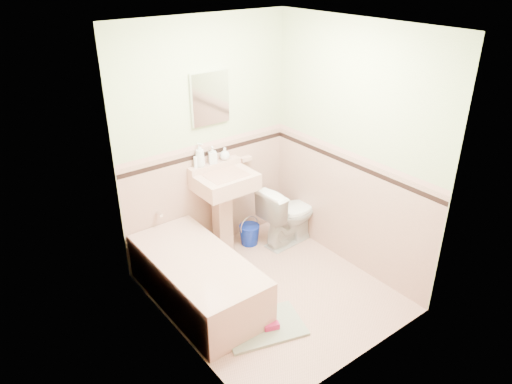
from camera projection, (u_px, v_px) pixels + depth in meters
floor at (271, 292)px, 4.73m from camera, size 2.20×2.20×0.00m
ceiling at (276, 26)px, 3.62m from camera, size 2.20×2.20×0.00m
wall_back at (206, 141)px, 4.96m from camera, size 2.50×0.00×2.50m
wall_front at (372, 228)px, 3.39m from camera, size 2.50×0.00×2.50m
wall_left at (171, 210)px, 3.63m from camera, size 0.00×2.50×2.50m
wall_right at (352, 151)px, 4.72m from camera, size 0.00×2.50×2.50m
wainscot_back at (210, 197)px, 5.24m from camera, size 2.00×0.00×2.00m
wainscot_front at (361, 300)px, 3.69m from camera, size 2.00×0.00×2.00m
wainscot_left at (179, 279)px, 3.93m from camera, size 0.00×2.20×2.20m
wainscot_right at (346, 209)px, 5.00m from camera, size 0.00×2.20×2.20m
accent_back at (208, 153)px, 5.00m from camera, size 2.00×0.00×2.00m
accent_front at (368, 243)px, 3.46m from camera, size 2.00×0.00×2.00m
accent_left at (175, 224)px, 3.70m from camera, size 0.00×2.20×2.20m
accent_right at (350, 163)px, 4.77m from camera, size 0.00×2.20×2.20m
cap_back at (207, 144)px, 4.96m from camera, size 2.00×0.00×2.00m
cap_front at (369, 231)px, 3.42m from camera, size 2.00×0.00×2.00m
cap_left at (174, 213)px, 3.66m from camera, size 0.00×2.20×2.20m
cap_right at (351, 154)px, 4.72m from camera, size 0.00×2.20×2.20m
bathtub at (198, 280)px, 4.53m from camera, size 0.70×1.50×0.45m
tub_faucet at (159, 213)px, 4.86m from camera, size 0.04×0.12×0.04m
sink at (225, 214)px, 5.16m from camera, size 0.61×0.50×0.95m
sink_faucet at (217, 170)px, 5.05m from camera, size 0.02×0.02×0.10m
medicine_cabinet at (210, 98)px, 4.76m from camera, size 0.42×0.04×0.53m
soap_dish at (245, 159)px, 5.32m from camera, size 0.13×0.08×0.04m
soap_bottle_left at (200, 155)px, 4.90m from camera, size 0.12×0.12×0.25m
soap_bottle_mid at (212, 155)px, 4.99m from camera, size 0.11×0.11×0.18m
soap_bottle_right at (225, 154)px, 5.09m from camera, size 0.13×0.13×0.14m
tube at (195, 162)px, 4.90m from camera, size 0.04×0.04×0.12m
toilet at (289, 214)px, 5.41m from camera, size 0.72×0.45×0.71m
bucket at (249, 235)px, 5.47m from camera, size 0.30×0.30×0.23m
bath_mat at (263, 327)px, 4.27m from camera, size 0.80×0.65×0.03m
shoe at (272, 326)px, 4.22m from camera, size 0.15×0.10×0.05m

